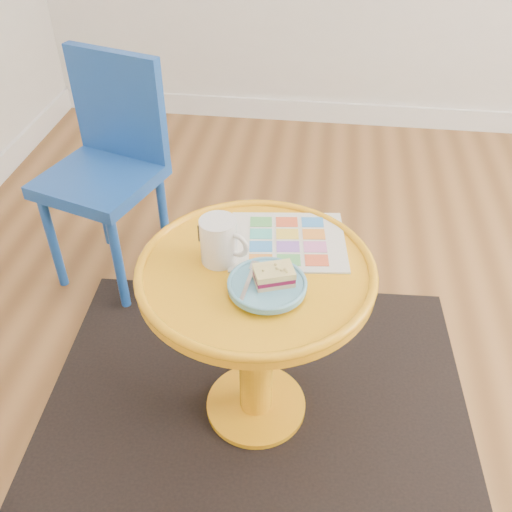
# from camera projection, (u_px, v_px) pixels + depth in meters

# --- Properties ---
(floor) EXTENTS (4.00, 4.00, 0.00)m
(floor) POSITION_uv_depth(u_px,v_px,m) (444.00, 417.00, 1.74)
(floor) COLOR brown
(floor) RESTS_ON ground
(room_walls) EXTENTS (4.00, 4.00, 4.00)m
(room_walls) POSITION_uv_depth(u_px,v_px,m) (194.00, 199.00, 2.57)
(room_walls) COLOR silver
(room_walls) RESTS_ON ground
(rug) EXTENTS (1.36, 1.17, 0.01)m
(rug) POSITION_uv_depth(u_px,v_px,m) (256.00, 407.00, 1.76)
(rug) COLOR black
(rug) RESTS_ON ground
(side_table) EXTENTS (0.60, 0.60, 0.57)m
(side_table) POSITION_uv_depth(u_px,v_px,m) (256.00, 314.00, 1.51)
(side_table) COLOR orange
(side_table) RESTS_ON ground
(chair) EXTENTS (0.46, 0.46, 0.83)m
(chair) POSITION_uv_depth(u_px,v_px,m) (108.00, 158.00, 2.02)
(chair) COLOR #1848A1
(chair) RESTS_ON ground
(newspaper) EXTENTS (0.33, 0.29, 0.01)m
(newspaper) POSITION_uv_depth(u_px,v_px,m) (288.00, 241.00, 1.49)
(newspaper) COLOR silver
(newspaper) RESTS_ON side_table
(mug) EXTENTS (0.13, 0.09, 0.12)m
(mug) POSITION_uv_depth(u_px,v_px,m) (220.00, 240.00, 1.40)
(mug) COLOR white
(mug) RESTS_ON side_table
(plate) EXTENTS (0.19, 0.19, 0.02)m
(plate) POSITION_uv_depth(u_px,v_px,m) (267.00, 285.00, 1.34)
(plate) COLOR #5DA5C5
(plate) RESTS_ON newspaper
(cake_slice) EXTENTS (0.11, 0.09, 0.04)m
(cake_slice) POSITION_uv_depth(u_px,v_px,m) (274.00, 275.00, 1.32)
(cake_slice) COLOR #D3BC8C
(cake_slice) RESTS_ON plate
(fork) EXTENTS (0.03, 0.14, 0.00)m
(fork) POSITION_uv_depth(u_px,v_px,m) (249.00, 279.00, 1.34)
(fork) COLOR silver
(fork) RESTS_ON plate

